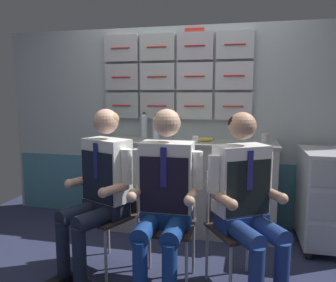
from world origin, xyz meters
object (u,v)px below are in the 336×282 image
Objects in this scene: folding_chair_center at (169,212)px; snack_banana at (206,140)px; service_trolley at (323,196)px; espresso_cup_small at (265,138)px; crew_member_center at (165,191)px; crew_member_left at (100,183)px; crew_member_right at (247,195)px; folding_chair_right at (234,214)px; folding_chair_left at (115,203)px; water_bottle_tall at (156,127)px.

folding_chair_center is 1.05m from snack_banana.
service_trolley is 0.76m from espresso_cup_small.
crew_member_center reaches higher than espresso_cup_small.
crew_member_left reaches higher than snack_banana.
crew_member_right reaches higher than service_trolley.
crew_member_left is 1.53× the size of folding_chair_right.
espresso_cup_small is at bearing 75.24° from folding_chair_right.
folding_chair_right is (0.49, 0.05, 0.00)m from folding_chair_center.
service_trolley reaches higher than folding_chair_left.
folding_chair_center is 1.23m from water_bottle_tall.
water_bottle_tall is at bearing 130.22° from crew_member_right.
folding_chair_right is 4.98× the size of snack_banana.
water_bottle_tall reaches higher than folding_chair_right.
espresso_cup_small is at bearing -0.72° from water_bottle_tall.
folding_chair_left is 0.50m from folding_chair_center.
folding_chair_center is 1.00× the size of folding_chair_right.
crew_member_right is (1.06, -0.19, 0.19)m from folding_chair_left.
crew_member_right reaches higher than espresso_cup_small.
espresso_cup_small is (1.23, 0.92, 0.46)m from folding_chair_left.
crew_member_center is at bearing -98.57° from snack_banana.
crew_member_center is (0.00, -0.16, 0.21)m from folding_chair_center.
crew_member_right reaches higher than folding_chair_left.
folding_chair_center is at bearing -12.23° from folding_chair_left.
crew_member_right reaches higher than snack_banana.
folding_chair_right is at bearing -104.76° from espresso_cup_small.
service_trolley is at bearing -21.54° from espresso_cup_small.
espresso_cup_small is at bearing 158.46° from service_trolley.
crew_member_right is 7.57× the size of snack_banana.
crew_member_center is at bearing -157.04° from folding_chair_right.
folding_chair_right is 1.11m from espresso_cup_small.
crew_member_left reaches higher than folding_chair_center.
service_trolley is 5.34× the size of snack_banana.
service_trolley is at bearing 37.42° from crew_member_center.
folding_chair_right is (1.04, 0.09, -0.20)m from crew_member_left.
crew_member_left is 1.53× the size of folding_chair_center.
service_trolley is 0.70× the size of crew_member_left.
water_bottle_tall is at bearing 170.03° from snack_banana.
water_bottle_tall is (-0.38, 1.04, 0.54)m from folding_chair_center.
water_bottle_tall is at bearing 109.89° from folding_chair_center.
water_bottle_tall is (-0.38, 1.20, 0.33)m from crew_member_center.
crew_member_center is at bearing -72.44° from water_bottle_tall.
crew_member_center reaches higher than service_trolley.
espresso_cup_small is at bearing 8.02° from snack_banana.
snack_banana is (-0.32, 0.89, 0.44)m from folding_chair_right.
espresso_cup_small is at bearing 81.15° from crew_member_right.
snack_banana is (-0.41, 1.03, 0.24)m from crew_member_right.
folding_chair_right is 1.42m from water_bottle_tall.
crew_member_right is 1.13m from snack_banana.
crew_member_center reaches higher than folding_chair_center.
folding_chair_center is 3.30× the size of water_bottle_tall.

